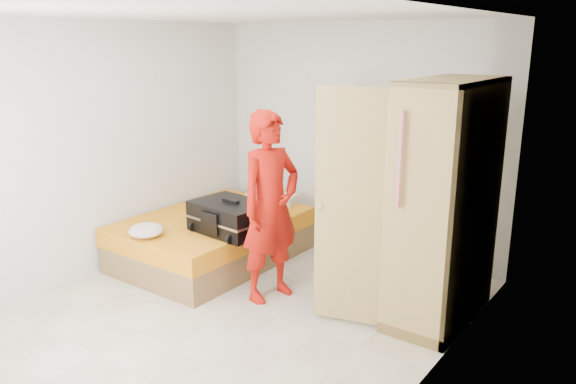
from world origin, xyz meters
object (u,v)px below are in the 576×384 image
Objects in this scene: suitcase at (231,217)px; person at (270,207)px; bed at (213,238)px; wardrobe at (437,210)px; round_cushion at (146,230)px.

person is at bearing -6.09° from suitcase.
person is 2.14× the size of suitcase.
person is (1.10, -0.35, 0.65)m from bed.
round_cushion is (-2.59, -1.02, -0.43)m from wardrobe.
suitcase is at bearing 90.19° from person.
person reaches higher than suitcase.
wardrobe is 2.08m from suitcase.
person is 5.22× the size of round_cushion.
round_cushion is (-0.09, -0.85, 0.31)m from bed.
bed is at bearing -176.15° from wardrobe.
bed is 0.67m from suitcase.
person is at bearing -17.78° from bed.
person is at bearing 22.80° from round_cushion.
wardrobe is at bearing 21.50° from round_cushion.
bed is 1.32m from person.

